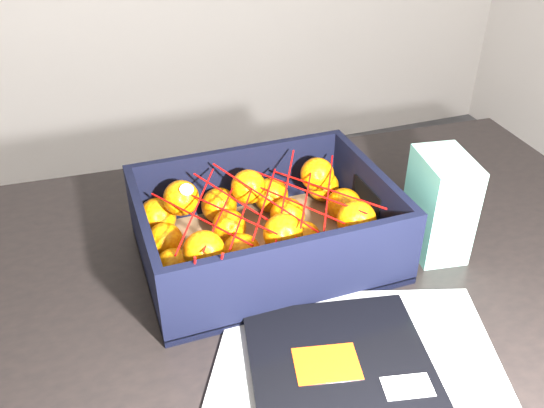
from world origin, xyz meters
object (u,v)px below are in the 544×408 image
object	(u,v)px
table	(285,335)
magazine_stack	(355,393)
retail_carton	(439,205)
produce_crate	(265,235)

from	to	relation	value
table	magazine_stack	xyz separation A→B (m)	(0.00, -0.20, 0.11)
table	retail_carton	bearing A→B (deg)	1.54
magazine_stack	retail_carton	world-z (taller)	retail_carton
table	magazine_stack	world-z (taller)	magazine_stack
produce_crate	magazine_stack	bearing A→B (deg)	-88.23
produce_crate	retail_carton	size ratio (longest dim) A/B	2.31
produce_crate	table	bearing A→B (deg)	-86.02
retail_carton	table	bearing A→B (deg)	-169.26
table	produce_crate	distance (m)	0.16
produce_crate	retail_carton	xyz separation A→B (m)	(0.25, -0.07, 0.04)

